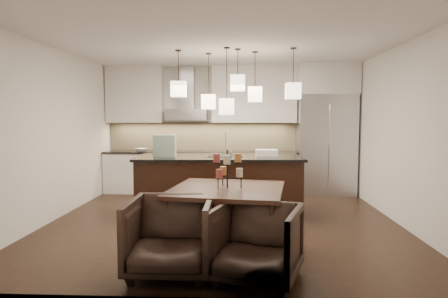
{
  "coord_description": "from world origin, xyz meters",
  "views": [
    {
      "loc": [
        0.3,
        -6.31,
        1.67
      ],
      "look_at": [
        0.0,
        0.2,
        1.15
      ],
      "focal_mm": 32.0,
      "sensor_mm": 36.0,
      "label": 1
    }
  ],
  "objects_px": {
    "refrigerator": "(326,145)",
    "armchair_left": "(170,236)",
    "island_body": "(219,186)",
    "armchair_right": "(256,243)",
    "dining_table": "(227,220)"
  },
  "relations": [
    {
      "from": "refrigerator",
      "to": "armchair_left",
      "type": "height_order",
      "value": "refrigerator"
    },
    {
      "from": "island_body",
      "to": "refrigerator",
      "type": "bearing_deg",
      "value": 38.29
    },
    {
      "from": "armchair_right",
      "to": "armchair_left",
      "type": "bearing_deg",
      "value": -170.88
    },
    {
      "from": "dining_table",
      "to": "armchair_left",
      "type": "xyz_separation_m",
      "value": [
        -0.58,
        -0.73,
        0.01
      ]
    },
    {
      "from": "refrigerator",
      "to": "armchair_right",
      "type": "xyz_separation_m",
      "value": [
        -1.65,
        -4.71,
        -0.68
      ]
    },
    {
      "from": "refrigerator",
      "to": "island_body",
      "type": "xyz_separation_m",
      "value": [
        -2.2,
        -1.87,
        -0.6
      ]
    },
    {
      "from": "island_body",
      "to": "armchair_right",
      "type": "height_order",
      "value": "island_body"
    },
    {
      "from": "armchair_right",
      "to": "island_body",
      "type": "bearing_deg",
      "value": 118.05
    },
    {
      "from": "refrigerator",
      "to": "island_body",
      "type": "height_order",
      "value": "refrigerator"
    },
    {
      "from": "dining_table",
      "to": "armchair_left",
      "type": "relative_size",
      "value": 1.48
    },
    {
      "from": "dining_table",
      "to": "armchair_right",
      "type": "xyz_separation_m",
      "value": [
        0.33,
        -0.86,
        -0.01
      ]
    },
    {
      "from": "dining_table",
      "to": "armchair_right",
      "type": "relative_size",
      "value": 1.56
    },
    {
      "from": "island_body",
      "to": "armchair_left",
      "type": "distance_m",
      "value": 2.73
    },
    {
      "from": "refrigerator",
      "to": "armchair_left",
      "type": "distance_m",
      "value": 5.29
    },
    {
      "from": "refrigerator",
      "to": "island_body",
      "type": "distance_m",
      "value": 2.95
    }
  ]
}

